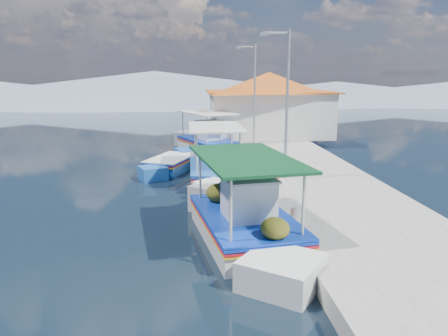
{
  "coord_description": "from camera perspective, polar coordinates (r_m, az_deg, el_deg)",
  "views": [
    {
      "loc": [
        0.7,
        -15.39,
        4.8
      ],
      "look_at": [
        1.93,
        0.56,
        1.3
      ],
      "focal_mm": 34.76,
      "sensor_mm": 36.0,
      "label": 1
    }
  ],
  "objects": [
    {
      "name": "mountain_ridge",
      "position": [
        71.68,
        0.26,
        10.12
      ],
      "size": [
        171.4,
        96.0,
        5.5
      ],
      "color": "gray",
      "rests_on": "ground"
    },
    {
      "name": "quay",
      "position": [
        22.48,
        9.05,
        0.5
      ],
      "size": [
        5.0,
        44.0,
        0.5
      ],
      "primitive_type": "cube",
      "color": "#ACA9A1",
      "rests_on": "ground"
    },
    {
      "name": "lamp_post_near",
      "position": [
        17.83,
        8.02,
        9.17
      ],
      "size": [
        1.21,
        0.14,
        6.0
      ],
      "color": "#A5A8AD",
      "rests_on": "quay"
    },
    {
      "name": "main_caique",
      "position": [
        12.86,
        2.77,
        -7.05
      ],
      "size": [
        3.32,
        8.29,
        2.77
      ],
      "rotation": [
        0.0,
        0.0,
        -0.17
      ],
      "color": "silver",
      "rests_on": "ground"
    },
    {
      "name": "caique_far",
      "position": [
        27.49,
        -2.22,
        3.33
      ],
      "size": [
        4.26,
        7.06,
        2.71
      ],
      "rotation": [
        0.0,
        0.0,
        -0.42
      ],
      "color": "silver",
      "rests_on": "ground"
    },
    {
      "name": "lamp_post_far",
      "position": [
        26.68,
        3.85,
        10.27
      ],
      "size": [
        1.21,
        0.14,
        6.0
      ],
      "color": "#A5A8AD",
      "rests_on": "quay"
    },
    {
      "name": "bollards",
      "position": [
        21.28,
        4.04,
        1.06
      ],
      "size": [
        0.2,
        17.2,
        0.3
      ],
      "color": "#A5A8AD",
      "rests_on": "quay"
    },
    {
      "name": "caique_green_canopy",
      "position": [
        19.45,
        -1.11,
        -0.68
      ],
      "size": [
        2.32,
        7.55,
        2.82
      ],
      "rotation": [
        0.0,
        0.0,
        -0.01
      ],
      "color": "silver",
      "rests_on": "ground"
    },
    {
      "name": "ground",
      "position": [
        16.13,
        -6.73,
        -5.05
      ],
      "size": [
        160.0,
        160.0,
        0.0
      ],
      "primitive_type": "plane",
      "color": "black",
      "rests_on": "ground"
    },
    {
      "name": "harbor_building",
      "position": [
        30.95,
        5.89,
        8.52
      ],
      "size": [
        10.49,
        10.49,
        4.4
      ],
      "color": "white",
      "rests_on": "quay"
    },
    {
      "name": "caique_blue_hull",
      "position": [
        22.08,
        -7.0,
        0.42
      ],
      "size": [
        3.09,
        5.28,
        1.02
      ],
      "rotation": [
        0.0,
        0.0,
        0.4
      ],
      "color": "#1D5AAE",
      "rests_on": "ground"
    }
  ]
}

